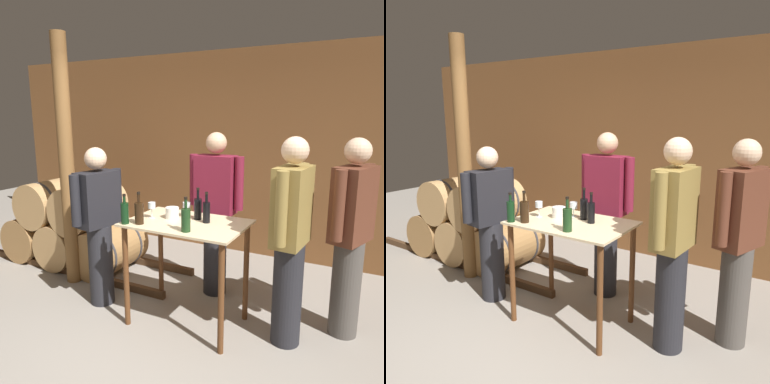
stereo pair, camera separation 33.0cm
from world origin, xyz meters
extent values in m
plane|color=gray|center=(0.00, 0.00, 0.00)|extent=(14.00, 14.00, 0.00)
cube|color=brown|center=(0.00, 2.61, 1.35)|extent=(8.40, 0.05, 2.70)
cube|color=#4C331E|center=(-1.99, 0.91, 0.04)|extent=(3.13, 0.06, 0.08)
cube|color=#4C331E|center=(-1.99, 1.56, 0.04)|extent=(3.13, 0.06, 0.08)
cylinder|color=#9E7242|center=(-2.59, 1.23, 0.28)|extent=(0.57, 0.81, 0.57)
cylinder|color=#38383D|center=(-2.59, 0.99, 0.28)|extent=(0.58, 0.03, 0.58)
cylinder|color=#38383D|center=(-2.59, 1.48, 0.28)|extent=(0.58, 0.03, 0.58)
cylinder|color=tan|center=(-1.99, 1.23, 0.28)|extent=(0.57, 0.81, 0.57)
cylinder|color=#38383D|center=(-1.99, 0.99, 0.28)|extent=(0.58, 0.03, 0.58)
cylinder|color=#38383D|center=(-1.99, 1.48, 0.28)|extent=(0.58, 0.03, 0.58)
cylinder|color=#9E7242|center=(-1.40, 1.23, 0.28)|extent=(0.57, 0.81, 0.57)
cylinder|color=#38383D|center=(-1.40, 0.99, 0.28)|extent=(0.58, 0.03, 0.58)
cylinder|color=#38383D|center=(-1.40, 1.48, 0.28)|extent=(0.58, 0.03, 0.58)
cylinder|color=tan|center=(-2.29, 1.23, 0.77)|extent=(0.57, 0.81, 0.57)
cylinder|color=#38383D|center=(-2.29, 0.99, 0.77)|extent=(0.58, 0.03, 0.58)
cylinder|color=#38383D|center=(-2.29, 1.48, 0.77)|extent=(0.58, 0.03, 0.58)
cylinder|color=tan|center=(-1.70, 1.23, 0.77)|extent=(0.57, 0.81, 0.57)
cylinder|color=#38383D|center=(-1.70, 0.99, 0.77)|extent=(0.58, 0.03, 0.58)
cylinder|color=#38383D|center=(-1.70, 1.48, 0.77)|extent=(0.58, 0.03, 0.58)
cube|color=beige|center=(-0.02, 0.65, 0.95)|extent=(1.04, 0.70, 0.02)
cylinder|color=#593319|center=(-0.48, 0.36, 0.47)|extent=(0.05, 0.05, 0.94)
cylinder|color=#593319|center=(0.44, 0.36, 0.47)|extent=(0.05, 0.05, 0.94)
cylinder|color=#593319|center=(-0.48, 0.94, 0.47)|extent=(0.05, 0.05, 0.94)
cylinder|color=#593319|center=(0.44, 0.94, 0.47)|extent=(0.05, 0.05, 0.94)
cylinder|color=brown|center=(-1.59, 0.81, 1.35)|extent=(0.16, 0.16, 2.70)
cylinder|color=black|center=(-0.47, 0.36, 1.05)|extent=(0.07, 0.07, 0.18)
cylinder|color=black|center=(-0.47, 0.36, 1.18)|extent=(0.02, 0.02, 0.08)
cylinder|color=black|center=(-0.47, 0.36, 1.21)|extent=(0.03, 0.03, 0.02)
cylinder|color=black|center=(-0.36, 0.42, 1.05)|extent=(0.08, 0.08, 0.19)
cylinder|color=black|center=(-0.36, 0.42, 1.19)|extent=(0.02, 0.02, 0.10)
cylinder|color=black|center=(-0.36, 0.42, 1.23)|extent=(0.03, 0.03, 0.02)
cylinder|color=black|center=(0.02, 0.78, 1.05)|extent=(0.07, 0.07, 0.19)
cylinder|color=black|center=(0.02, 0.78, 1.19)|extent=(0.02, 0.02, 0.10)
cylinder|color=black|center=(0.02, 0.78, 1.23)|extent=(0.03, 0.03, 0.02)
cylinder|color=#193819|center=(0.10, 0.41, 1.05)|extent=(0.08, 0.08, 0.19)
cylinder|color=#193819|center=(0.10, 0.41, 1.19)|extent=(0.02, 0.02, 0.10)
cylinder|color=black|center=(0.10, 0.41, 1.23)|extent=(0.03, 0.03, 0.02)
cylinder|color=black|center=(0.14, 0.72, 1.05)|extent=(0.06, 0.06, 0.18)
cylinder|color=black|center=(0.14, 0.72, 1.18)|extent=(0.02, 0.02, 0.09)
cylinder|color=black|center=(0.14, 0.72, 1.22)|extent=(0.03, 0.03, 0.02)
cylinder|color=silver|center=(-0.36, 0.62, 0.96)|extent=(0.06, 0.06, 0.00)
cylinder|color=silver|center=(-0.36, 0.62, 1.00)|extent=(0.01, 0.01, 0.09)
cylinder|color=silver|center=(-0.36, 0.62, 1.07)|extent=(0.07, 0.07, 0.06)
cylinder|color=silver|center=(-0.11, 0.80, 0.96)|extent=(0.06, 0.06, 0.00)
cylinder|color=silver|center=(-0.11, 0.80, 1.00)|extent=(0.01, 0.01, 0.07)
cylinder|color=silver|center=(-0.11, 0.80, 1.06)|extent=(0.07, 0.07, 0.06)
cylinder|color=white|center=(-0.20, 0.70, 1.01)|extent=(0.12, 0.12, 0.10)
cylinder|color=#4C4742|center=(1.27, 1.11, 0.42)|extent=(0.24, 0.24, 0.85)
cube|color=#592D1E|center=(1.27, 1.11, 1.16)|extent=(0.34, 0.45, 0.63)
sphere|color=beige|center=(1.27, 1.11, 1.60)|extent=(0.21, 0.21, 0.21)
cylinder|color=#592D1E|center=(1.36, 1.35, 1.19)|extent=(0.09, 0.09, 0.56)
cylinder|color=#592D1E|center=(1.18, 0.88, 1.19)|extent=(0.09, 0.09, 0.56)
cylinder|color=#232328|center=(-0.04, 1.30, 0.44)|extent=(0.24, 0.24, 0.88)
cube|color=maroon|center=(-0.04, 1.30, 1.18)|extent=(0.40, 0.22, 0.59)
sphere|color=tan|center=(-0.04, 1.30, 1.60)|extent=(0.21, 0.21, 0.21)
cylinder|color=maroon|center=(0.21, 1.30, 1.21)|extent=(0.09, 0.09, 0.53)
cylinder|color=maroon|center=(-0.29, 1.30, 1.21)|extent=(0.09, 0.09, 0.53)
cylinder|color=#232328|center=(-0.96, 0.58, 0.41)|extent=(0.24, 0.24, 0.81)
cube|color=black|center=(-0.96, 0.58, 1.08)|extent=(0.29, 0.43, 0.53)
sphere|color=beige|center=(-0.96, 0.58, 1.47)|extent=(0.21, 0.21, 0.21)
cylinder|color=black|center=(-1.00, 0.33, 1.11)|extent=(0.09, 0.09, 0.48)
cylinder|color=black|center=(-0.92, 0.82, 1.11)|extent=(0.09, 0.09, 0.48)
cylinder|color=#232328|center=(0.86, 0.76, 0.43)|extent=(0.24, 0.24, 0.87)
cube|color=olive|center=(0.86, 0.76, 1.18)|extent=(0.25, 0.42, 0.62)
sphere|color=beige|center=(0.86, 0.76, 1.61)|extent=(0.21, 0.21, 0.21)
cylinder|color=olive|center=(0.88, 1.01, 1.21)|extent=(0.09, 0.09, 0.56)
cylinder|color=olive|center=(0.83, 0.51, 1.21)|extent=(0.09, 0.09, 0.56)
camera|label=1|loc=(1.48, -2.12, 1.89)|focal=35.00mm
camera|label=2|loc=(1.76, -1.95, 1.89)|focal=35.00mm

